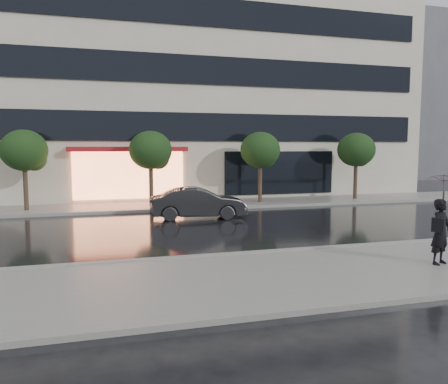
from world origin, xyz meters
name	(u,v)px	position (x,y,z in m)	size (l,w,h in m)	color
ground	(280,246)	(0.00, 0.00, 0.00)	(120.00, 120.00, 0.00)	black
sidewalk_near	(331,272)	(0.00, -3.25, 0.06)	(60.00, 4.50, 0.12)	slate
sidewalk_far	(206,204)	(0.00, 10.25, 0.06)	(60.00, 3.50, 0.12)	slate
curb_near	(293,251)	(0.00, -1.00, 0.07)	(60.00, 0.25, 0.14)	gray
curb_far	(214,208)	(0.00, 8.50, 0.07)	(60.00, 0.25, 0.14)	gray
office_building	(180,62)	(0.00, 17.97, 9.00)	(30.00, 12.76, 18.00)	beige
bg_building_right	(404,102)	(26.00, 28.00, 8.00)	(12.00, 12.00, 16.00)	#4C4C54
tree_far_west	(26,152)	(-8.94, 10.03, 2.92)	(2.20, 2.20, 3.99)	#33261C
tree_mid_west	(152,152)	(-2.94, 10.03, 2.92)	(2.20, 2.20, 3.99)	#33261C
tree_mid_east	(261,151)	(3.06, 10.03, 2.92)	(2.20, 2.20, 3.99)	#33261C
tree_far_east	(357,151)	(9.06, 10.03, 2.92)	(2.20, 2.20, 3.99)	#33261C
parked_car	(198,203)	(-1.37, 6.00, 0.69)	(1.46, 4.19, 1.38)	black
pedestrian_with_umbrella	(443,206)	(3.03, -3.49, 1.64)	(1.17, 1.18, 2.36)	black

